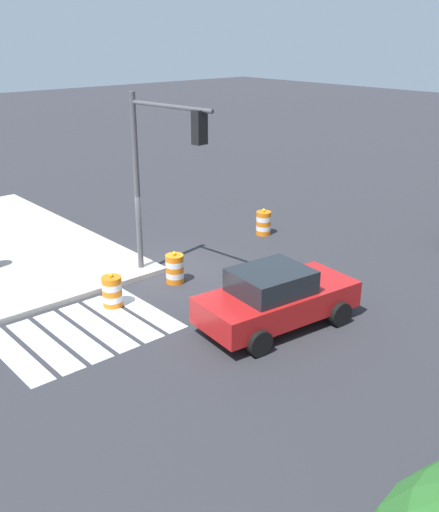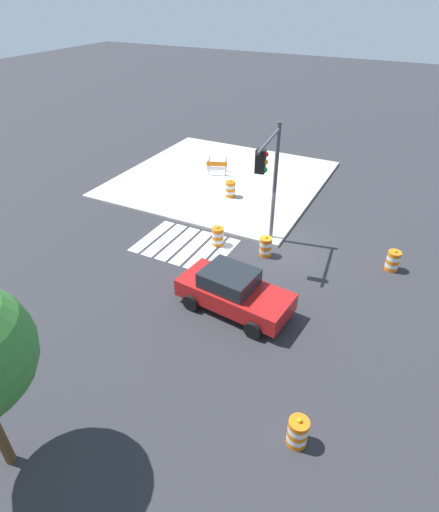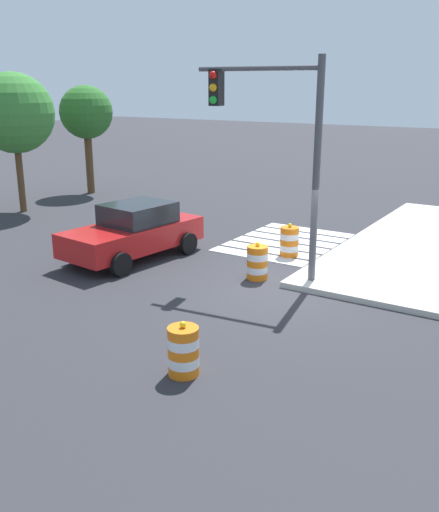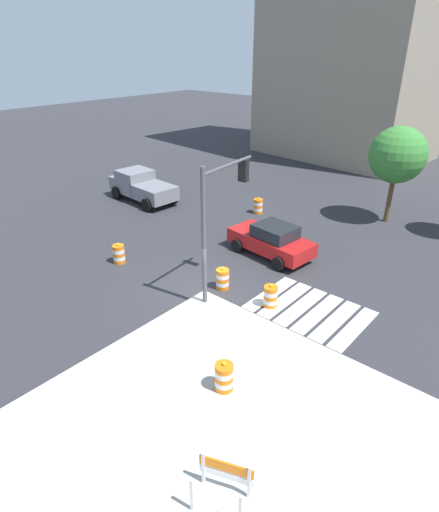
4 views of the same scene
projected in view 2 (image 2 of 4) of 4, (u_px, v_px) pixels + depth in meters
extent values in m
plane|color=#2D2D33|center=(278.00, 248.00, 19.56)|extent=(120.00, 120.00, 0.00)
cube|color=#BCB7AD|center=(221.00, 179.00, 26.25)|extent=(12.00, 12.00, 0.15)
cube|color=silver|center=(220.00, 255.00, 19.03)|extent=(0.60, 3.20, 0.02)
cube|color=silver|center=(206.00, 251.00, 19.31)|extent=(0.60, 3.20, 0.02)
cube|color=silver|center=(192.00, 247.00, 19.59)|extent=(0.60, 3.20, 0.02)
cube|color=silver|center=(178.00, 243.00, 19.88)|extent=(0.60, 3.20, 0.02)
cube|color=silver|center=(165.00, 240.00, 20.16)|extent=(0.60, 3.20, 0.02)
cube|color=silver|center=(152.00, 236.00, 20.45)|extent=(0.60, 3.20, 0.02)
cube|color=red|center=(235.00, 294.00, 15.58)|extent=(4.48, 2.31, 0.70)
cube|color=#1E2328|center=(229.00, 278.00, 15.34)|extent=(2.07, 1.80, 0.60)
cylinder|color=black|center=(278.00, 301.00, 15.81)|extent=(0.68, 0.31, 0.66)
cylinder|color=black|center=(253.00, 330.00, 14.49)|extent=(0.68, 0.31, 0.66)
cylinder|color=black|center=(219.00, 278.00, 17.05)|extent=(0.68, 0.31, 0.66)
cylinder|color=black|center=(191.00, 302.00, 15.73)|extent=(0.68, 0.31, 0.66)
cylinder|color=orange|center=(218.00, 243.00, 19.76)|extent=(0.56, 0.56, 0.18)
cylinder|color=white|center=(218.00, 240.00, 19.66)|extent=(0.56, 0.56, 0.18)
cylinder|color=orange|center=(218.00, 237.00, 19.56)|extent=(0.56, 0.56, 0.18)
cylinder|color=white|center=(218.00, 233.00, 19.46)|extent=(0.56, 0.56, 0.18)
cylinder|color=orange|center=(218.00, 230.00, 19.36)|extent=(0.56, 0.56, 0.18)
sphere|color=yellow|center=(218.00, 227.00, 19.28)|extent=(0.12, 0.12, 0.12)
cylinder|color=orange|center=(391.00, 268.00, 18.06)|extent=(0.56, 0.56, 0.18)
cylinder|color=white|center=(392.00, 264.00, 17.96)|extent=(0.56, 0.56, 0.18)
cylinder|color=orange|center=(393.00, 261.00, 17.86)|extent=(0.56, 0.56, 0.18)
cylinder|color=white|center=(394.00, 257.00, 17.76)|extent=(0.56, 0.56, 0.18)
cylinder|color=orange|center=(395.00, 254.00, 17.67)|extent=(0.56, 0.56, 0.18)
sphere|color=yellow|center=(396.00, 251.00, 17.58)|extent=(0.12, 0.12, 0.12)
cylinder|color=orange|center=(265.00, 253.00, 19.01)|extent=(0.56, 0.56, 0.18)
cylinder|color=white|center=(265.00, 250.00, 18.91)|extent=(0.56, 0.56, 0.18)
cylinder|color=orange|center=(266.00, 247.00, 18.82)|extent=(0.56, 0.56, 0.18)
cylinder|color=white|center=(266.00, 243.00, 18.72)|extent=(0.56, 0.56, 0.18)
cylinder|color=orange|center=(266.00, 240.00, 18.62)|extent=(0.56, 0.56, 0.18)
sphere|color=yellow|center=(266.00, 237.00, 18.53)|extent=(0.12, 0.12, 0.12)
cylinder|color=orange|center=(296.00, 440.00, 11.28)|extent=(0.56, 0.56, 0.18)
cylinder|color=white|center=(297.00, 436.00, 11.18)|extent=(0.56, 0.56, 0.18)
cylinder|color=orange|center=(298.00, 432.00, 11.08)|extent=(0.56, 0.56, 0.18)
cylinder|color=white|center=(298.00, 428.00, 10.98)|extent=(0.56, 0.56, 0.18)
cylinder|color=orange|center=(299.00, 424.00, 10.88)|extent=(0.56, 0.56, 0.18)
sphere|color=yellow|center=(300.00, 420.00, 10.80)|extent=(0.12, 0.12, 0.12)
cylinder|color=orange|center=(230.00, 195.00, 23.87)|extent=(0.56, 0.56, 0.18)
cylinder|color=white|center=(230.00, 192.00, 23.77)|extent=(0.56, 0.56, 0.18)
cylinder|color=orange|center=(230.00, 189.00, 23.67)|extent=(0.56, 0.56, 0.18)
cylinder|color=white|center=(230.00, 186.00, 23.57)|extent=(0.56, 0.56, 0.18)
cylinder|color=orange|center=(231.00, 183.00, 23.47)|extent=(0.56, 0.56, 0.18)
sphere|color=yellow|center=(231.00, 181.00, 23.39)|extent=(0.12, 0.12, 0.12)
cube|color=silver|center=(225.00, 168.00, 26.22)|extent=(0.09, 0.09, 1.00)
cube|color=silver|center=(226.00, 164.00, 26.80)|extent=(0.09, 0.09, 1.00)
cube|color=silver|center=(208.00, 167.00, 26.30)|extent=(0.09, 0.09, 1.00)
cube|color=silver|center=(209.00, 163.00, 26.88)|extent=(0.09, 0.09, 1.00)
cube|color=orange|center=(217.00, 164.00, 26.10)|extent=(1.22, 0.52, 0.28)
cube|color=white|center=(217.00, 168.00, 26.27)|extent=(1.22, 0.52, 0.20)
cylinder|color=#4C4C51|center=(275.00, 184.00, 18.64)|extent=(0.18, 0.18, 5.50)
cylinder|color=#4C4C51|center=(269.00, 140.00, 16.04)|extent=(0.47, 3.19, 0.12)
cube|color=black|center=(260.00, 161.00, 15.41)|extent=(0.39, 0.32, 0.90)
sphere|color=red|center=(266.00, 154.00, 15.19)|extent=(0.20, 0.20, 0.20)
sphere|color=#F2A514|center=(265.00, 162.00, 15.35)|extent=(0.20, 0.20, 0.20)
sphere|color=green|center=(265.00, 170.00, 15.52)|extent=(0.20, 0.20, 0.20)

